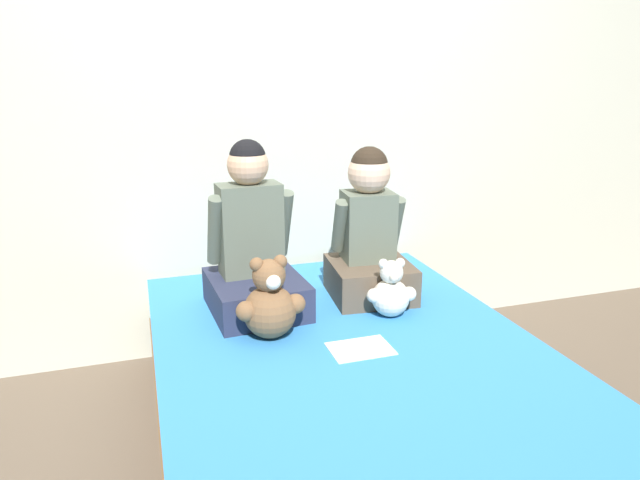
{
  "coord_description": "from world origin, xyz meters",
  "views": [
    {
      "loc": [
        -0.64,
        -1.61,
        1.32
      ],
      "look_at": [
        0.0,
        0.39,
        0.7
      ],
      "focal_mm": 32.0,
      "sensor_mm": 36.0,
      "label": 1
    }
  ],
  "objects_px": {
    "child_on_left": "(253,250)",
    "child_on_right": "(369,237)",
    "bed": "(354,406)",
    "teddy_bear_held_by_right_child": "(391,292)",
    "sign_card": "(360,349)",
    "teddy_bear_held_by_left_child": "(270,304)"
  },
  "relations": [
    {
      "from": "child_on_left",
      "to": "child_on_right",
      "type": "height_order",
      "value": "child_on_left"
    },
    {
      "from": "bed",
      "to": "teddy_bear_held_by_right_child",
      "type": "xyz_separation_m",
      "value": [
        0.23,
        0.23,
        0.31
      ]
    },
    {
      "from": "bed",
      "to": "sign_card",
      "type": "bearing_deg",
      "value": 24.31
    },
    {
      "from": "teddy_bear_held_by_right_child",
      "to": "sign_card",
      "type": "height_order",
      "value": "teddy_bear_held_by_right_child"
    },
    {
      "from": "child_on_left",
      "to": "teddy_bear_held_by_right_child",
      "type": "bearing_deg",
      "value": -29.8
    },
    {
      "from": "child_on_right",
      "to": "teddy_bear_held_by_right_child",
      "type": "bearing_deg",
      "value": -85.4
    },
    {
      "from": "sign_card",
      "to": "teddy_bear_held_by_left_child",
      "type": "bearing_deg",
      "value": 144.64
    },
    {
      "from": "child_on_left",
      "to": "sign_card",
      "type": "distance_m",
      "value": 0.58
    },
    {
      "from": "bed",
      "to": "teddy_bear_held_by_right_child",
      "type": "height_order",
      "value": "teddy_bear_held_by_right_child"
    },
    {
      "from": "child_on_left",
      "to": "teddy_bear_held_by_left_child",
      "type": "xyz_separation_m",
      "value": [
        0.0,
        -0.27,
        -0.11
      ]
    },
    {
      "from": "child_on_right",
      "to": "sign_card",
      "type": "xyz_separation_m",
      "value": [
        -0.21,
        -0.46,
        -0.25
      ]
    },
    {
      "from": "child_on_right",
      "to": "teddy_bear_held_by_left_child",
      "type": "xyz_separation_m",
      "value": [
        -0.48,
        -0.27,
        -0.13
      ]
    },
    {
      "from": "teddy_bear_held_by_right_child",
      "to": "child_on_left",
      "type": "bearing_deg",
      "value": 163.7
    },
    {
      "from": "teddy_bear_held_by_left_child",
      "to": "teddy_bear_held_by_right_child",
      "type": "bearing_deg",
      "value": 0.54
    },
    {
      "from": "bed",
      "to": "child_on_left",
      "type": "height_order",
      "value": "child_on_left"
    },
    {
      "from": "bed",
      "to": "sign_card",
      "type": "relative_size",
      "value": 8.91
    },
    {
      "from": "teddy_bear_held_by_right_child",
      "to": "teddy_bear_held_by_left_child",
      "type": "bearing_deg",
      "value": -165.94
    },
    {
      "from": "child_on_right",
      "to": "teddy_bear_held_by_right_child",
      "type": "distance_m",
      "value": 0.28
    },
    {
      "from": "child_on_left",
      "to": "sign_card",
      "type": "xyz_separation_m",
      "value": [
        0.27,
        -0.46,
        -0.24
      ]
    },
    {
      "from": "teddy_bear_held_by_right_child",
      "to": "sign_card",
      "type": "distance_m",
      "value": 0.32
    },
    {
      "from": "teddy_bear_held_by_left_child",
      "to": "bed",
      "type": "bearing_deg",
      "value": -42.77
    },
    {
      "from": "teddy_bear_held_by_right_child",
      "to": "child_on_right",
      "type": "bearing_deg",
      "value": 99.15
    }
  ]
}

